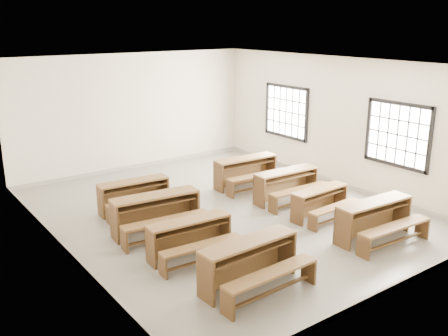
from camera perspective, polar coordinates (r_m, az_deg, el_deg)
room at (r=10.43m, az=0.40°, el=6.11°), size 8.50×8.50×3.20m
desk_set_0 at (r=7.89m, az=3.07°, el=-10.51°), size 1.72×0.93×0.76m
desk_set_1 at (r=8.85m, az=-3.84°, el=-7.71°), size 1.57×0.89×0.68m
desk_set_2 at (r=9.85m, az=-7.68°, el=-4.90°), size 1.81×1.07×0.78m
desk_set_3 at (r=11.04m, az=-10.16°, el=-2.91°), size 1.59×0.90×0.69m
desk_set_4 at (r=9.93m, az=16.94°, el=-5.42°), size 1.72×0.96×0.75m
desk_set_5 at (r=10.74m, az=11.03°, el=-3.71°), size 1.44×0.80×0.63m
desk_set_6 at (r=11.58m, az=7.28°, el=-1.74°), size 1.65×0.90×0.73m
desk_set_7 at (r=12.49m, az=2.61°, el=-0.22°), size 1.70×0.95×0.75m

